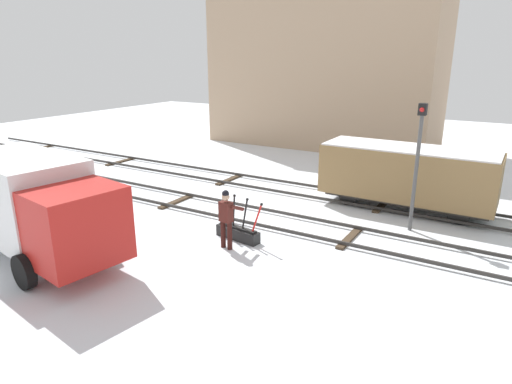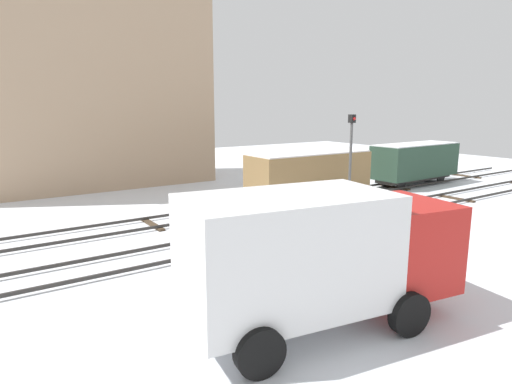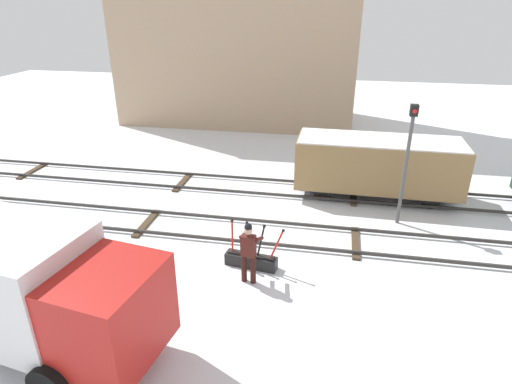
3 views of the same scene
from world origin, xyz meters
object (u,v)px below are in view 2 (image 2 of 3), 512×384
(switch_lever_frame, at_px, (330,237))
(freight_car_mid_siding, at_px, (415,161))
(rail_worker, at_px, (349,218))
(freight_car_far_end, at_px, (309,173))
(signal_post, at_px, (351,152))
(delivery_truck, at_px, (320,251))

(switch_lever_frame, bearing_deg, freight_car_mid_siding, 32.73)
(rail_worker, height_order, freight_car_far_end, freight_car_far_end)
(signal_post, xyz_separation_m, freight_car_far_end, (-0.66, 1.97, -1.14))
(switch_lever_frame, xyz_separation_m, freight_car_mid_siding, (11.74, 5.50, 1.12))
(freight_car_mid_siding, bearing_deg, rail_worker, -153.48)
(freight_car_mid_siding, xyz_separation_m, freight_car_far_end, (-7.95, 0.00, -0.01))
(switch_lever_frame, relative_size, freight_car_mid_siding, 0.30)
(signal_post, bearing_deg, delivery_truck, -138.82)
(signal_post, height_order, freight_car_far_end, signal_post)
(delivery_truck, xyz_separation_m, signal_post, (8.50, 7.44, 0.89))
(rail_worker, distance_m, signal_post, 6.27)
(freight_car_far_end, bearing_deg, rail_worker, -119.97)
(rail_worker, xyz_separation_m, freight_car_mid_siding, (11.66, 6.21, 0.34))
(signal_post, distance_m, freight_car_far_end, 2.38)
(freight_car_mid_siding, bearing_deg, signal_post, -166.35)
(switch_lever_frame, relative_size, signal_post, 0.42)
(freight_car_mid_siding, distance_m, freight_car_far_end, 7.95)
(rail_worker, xyz_separation_m, freight_car_far_end, (3.71, 6.21, 0.33))
(signal_post, distance_m, freight_car_mid_siding, 7.63)
(delivery_truck, height_order, freight_car_mid_siding, delivery_truck)
(rail_worker, height_order, signal_post, signal_post)
(signal_post, bearing_deg, rail_worker, -135.95)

